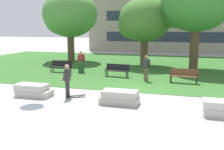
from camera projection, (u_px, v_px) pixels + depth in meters
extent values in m
plane|color=#A3A09B|center=(130.00, 92.00, 14.50)|extent=(140.00, 140.00, 0.00)
cube|color=#336628|center=(153.00, 67.00, 23.95)|extent=(40.00, 20.00, 0.02)
cube|color=#BCB7B2|center=(35.00, 93.00, 13.70)|extent=(1.80, 0.90, 0.32)
cube|color=beige|center=(32.00, 87.00, 13.68)|extent=(1.66, 0.83, 0.32)
cube|color=#B2ADA3|center=(120.00, 100.00, 12.36)|extent=(1.80, 0.90, 0.32)
cube|color=#BBB6AB|center=(120.00, 94.00, 12.29)|extent=(1.66, 0.83, 0.32)
cube|color=beige|center=(224.00, 105.00, 10.58)|extent=(1.66, 0.83, 0.32)
cylinder|color=#28282D|center=(68.00, 89.00, 13.57)|extent=(0.15, 0.15, 0.86)
cylinder|color=#28282D|center=(67.00, 89.00, 13.37)|extent=(0.15, 0.15, 0.86)
cube|color=#2D2D30|center=(67.00, 75.00, 13.34)|extent=(0.30, 0.43, 0.60)
cylinder|color=#2D2D30|center=(70.00, 72.00, 13.72)|extent=(0.16, 0.40, 0.52)
cylinder|color=#2D2D30|center=(64.00, 75.00, 12.93)|extent=(0.16, 0.40, 0.52)
sphere|color=tan|center=(67.00, 67.00, 13.26)|extent=(0.22, 0.22, 0.22)
cube|color=black|center=(76.00, 96.00, 13.47)|extent=(0.77, 0.61, 0.02)
cube|color=black|center=(84.00, 95.00, 13.60)|extent=(0.21, 0.23, 0.06)
cube|color=black|center=(67.00, 96.00, 13.33)|extent=(0.21, 0.23, 0.06)
cylinder|color=silver|center=(80.00, 96.00, 13.65)|extent=(0.06, 0.06, 0.06)
cylinder|color=silver|center=(80.00, 97.00, 13.44)|extent=(0.06, 0.06, 0.06)
cylinder|color=silver|center=(71.00, 97.00, 13.52)|extent=(0.06, 0.06, 0.06)
cylinder|color=silver|center=(72.00, 98.00, 13.31)|extent=(0.06, 0.06, 0.06)
cylinder|color=#47515B|center=(32.00, 107.00, 11.87)|extent=(1.05, 1.05, 0.01)
cube|color=brown|center=(184.00, 76.00, 16.77)|extent=(1.82, 0.52, 0.05)
cube|color=brown|center=(184.00, 72.00, 16.96)|extent=(1.80, 0.20, 0.46)
cube|color=black|center=(170.00, 74.00, 17.01)|extent=(0.08, 0.40, 0.04)
cube|color=black|center=(198.00, 75.00, 16.48)|extent=(0.08, 0.40, 0.04)
cylinder|color=black|center=(171.00, 80.00, 16.91)|extent=(0.07, 0.07, 0.41)
cylinder|color=black|center=(196.00, 81.00, 16.41)|extent=(0.07, 0.07, 0.41)
cylinder|color=black|center=(171.00, 79.00, 17.21)|extent=(0.07, 0.07, 0.41)
cylinder|color=black|center=(197.00, 80.00, 16.70)|extent=(0.07, 0.07, 0.41)
cube|color=black|center=(61.00, 67.00, 20.78)|extent=(1.83, 0.58, 0.05)
cube|color=black|center=(62.00, 64.00, 20.96)|extent=(1.80, 0.26, 0.46)
cube|color=black|center=(52.00, 65.00, 21.05)|extent=(0.09, 0.40, 0.04)
cube|color=black|center=(70.00, 66.00, 20.46)|extent=(0.09, 0.40, 0.04)
cylinder|color=black|center=(51.00, 69.00, 20.95)|extent=(0.07, 0.07, 0.41)
cylinder|color=black|center=(69.00, 71.00, 20.39)|extent=(0.07, 0.07, 0.41)
cylinder|color=black|center=(53.00, 69.00, 21.24)|extent=(0.07, 0.07, 0.41)
cylinder|color=black|center=(71.00, 70.00, 20.69)|extent=(0.07, 0.07, 0.41)
cube|color=black|center=(117.00, 71.00, 18.89)|extent=(1.84, 0.64, 0.05)
cube|color=black|center=(118.00, 67.00, 19.08)|extent=(1.80, 0.32, 0.46)
cube|color=black|center=(106.00, 68.00, 19.19)|extent=(0.10, 0.40, 0.04)
cube|color=black|center=(128.00, 70.00, 18.55)|extent=(0.10, 0.40, 0.04)
cylinder|color=black|center=(106.00, 74.00, 19.09)|extent=(0.07, 0.07, 0.41)
cylinder|color=black|center=(126.00, 75.00, 18.49)|extent=(0.07, 0.07, 0.41)
cylinder|color=black|center=(107.00, 73.00, 19.38)|extent=(0.07, 0.07, 0.41)
cylinder|color=black|center=(128.00, 74.00, 18.78)|extent=(0.07, 0.07, 0.41)
cylinder|color=brown|center=(194.00, 46.00, 22.09)|extent=(0.73, 0.73, 4.02)
ellipsoid|color=#387F33|center=(197.00, 1.00, 21.43)|extent=(5.84, 5.84, 4.96)
sphere|color=#387F33|center=(177.00, 9.00, 22.53)|extent=(3.21, 3.21, 3.21)
cylinder|color=brown|center=(144.00, 50.00, 24.18)|extent=(0.67, 0.67, 2.91)
ellipsoid|color=#42752D|center=(145.00, 20.00, 23.68)|extent=(4.70, 4.70, 3.99)
sphere|color=#42752D|center=(132.00, 25.00, 24.57)|extent=(2.58, 2.58, 2.58)
sphere|color=#42752D|center=(157.00, 17.00, 22.88)|extent=(2.35, 2.35, 2.35)
cylinder|color=brown|center=(71.00, 45.00, 27.52)|extent=(0.72, 0.72, 3.33)
ellipsoid|color=#4C893D|center=(70.00, 14.00, 26.94)|extent=(5.61, 5.61, 4.77)
sphere|color=#4C893D|center=(59.00, 20.00, 28.00)|extent=(3.08, 3.08, 3.08)
sphere|color=#4C893D|center=(80.00, 11.00, 25.98)|extent=(2.80, 2.80, 2.80)
cylinder|color=#234C28|center=(81.00, 68.00, 20.68)|extent=(0.48, 0.48, 0.80)
cone|color=#234C28|center=(81.00, 61.00, 20.59)|extent=(0.49, 0.49, 0.16)
cylinder|color=brown|center=(147.00, 75.00, 17.45)|extent=(0.15, 0.15, 0.86)
cylinder|color=brown|center=(145.00, 74.00, 17.59)|extent=(0.15, 0.15, 0.86)
cube|color=#2D2D30|center=(146.00, 64.00, 17.39)|extent=(0.47, 0.40, 0.60)
cylinder|color=#2D2D30|center=(150.00, 63.00, 17.25)|extent=(0.23, 0.18, 0.56)
cylinder|color=#2D2D30|center=(143.00, 63.00, 17.51)|extent=(0.23, 0.18, 0.56)
sphere|color=#9E7051|center=(146.00, 57.00, 17.31)|extent=(0.22, 0.22, 0.22)
cylinder|color=brown|center=(82.00, 67.00, 20.81)|extent=(0.15, 0.15, 0.86)
cylinder|color=brown|center=(80.00, 67.00, 20.90)|extent=(0.15, 0.15, 0.86)
cube|color=maroon|center=(81.00, 58.00, 20.73)|extent=(0.44, 0.31, 0.60)
cylinder|color=maroon|center=(84.00, 57.00, 20.64)|extent=(0.20, 0.13, 0.56)
cylinder|color=maroon|center=(78.00, 57.00, 20.80)|extent=(0.20, 0.13, 0.56)
sphere|color=tan|center=(81.00, 52.00, 20.65)|extent=(0.22, 0.22, 0.22)
cube|color=gray|center=(166.00, 8.00, 36.60)|extent=(22.70, 1.00, 12.50)
cube|color=#232D3D|center=(164.00, 37.00, 36.85)|extent=(17.03, 0.03, 1.40)
cube|color=#232D3D|center=(165.00, 15.00, 36.30)|extent=(17.03, 0.03, 1.40)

